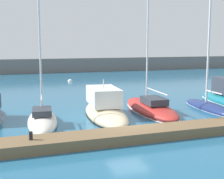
# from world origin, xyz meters

# --- Properties ---
(ground_plane) EXTENTS (120.00, 120.00, 0.00)m
(ground_plane) POSITION_xyz_m (0.00, 0.00, 0.00)
(ground_plane) COLOR #236084
(dock_pier) EXTENTS (43.30, 1.96, 0.59)m
(dock_pier) POSITION_xyz_m (0.00, -2.04, 0.30)
(dock_pier) COLOR brown
(dock_pier) RESTS_ON ground_plane
(breakwater_seawall) EXTENTS (108.00, 2.09, 2.76)m
(breakwater_seawall) POSITION_xyz_m (0.00, 43.92, 1.38)
(breakwater_seawall) COLOR slate
(breakwater_seawall) RESTS_ON ground_plane
(sailboat_ivory_fourth) EXTENTS (2.73, 7.02, 12.71)m
(sailboat_ivory_fourth) POSITION_xyz_m (-5.15, 3.09, 0.41)
(sailboat_ivory_fourth) COLOR silver
(sailboat_ivory_fourth) RESTS_ON ground_plane
(motorboat_sand_fifth) EXTENTS (3.58, 8.86, 3.23)m
(motorboat_sand_fifth) POSITION_xyz_m (-0.27, 4.15, 0.60)
(motorboat_sand_fifth) COLOR beige
(motorboat_sand_fifth) RESTS_ON ground_plane
(sailboat_red_sixth) EXTENTS (3.46, 9.36, 17.11)m
(sailboat_red_sixth) POSITION_xyz_m (3.88, 4.67, 0.40)
(sailboat_red_sixth) COLOR #B72D28
(sailboat_red_sixth) RESTS_ON ground_plane
(sailboat_navy_seventh) EXTENTS (2.27, 7.37, 13.07)m
(sailboat_navy_seventh) POSITION_xyz_m (9.01, 3.79, 0.33)
(sailboat_navy_seventh) COLOR navy
(sailboat_navy_seventh) RESTS_ON ground_plane
(mooring_buoy_white) EXTENTS (0.73, 0.73, 0.73)m
(mooring_buoy_white) POSITION_xyz_m (1.82, 27.81, 0.00)
(mooring_buoy_white) COLOR white
(mooring_buoy_white) RESTS_ON ground_plane
(dock_bollard) EXTENTS (0.20, 0.20, 0.44)m
(dock_bollard) POSITION_xyz_m (-6.32, -2.04, 0.81)
(dock_bollard) COLOR black
(dock_bollard) RESTS_ON dock_pier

